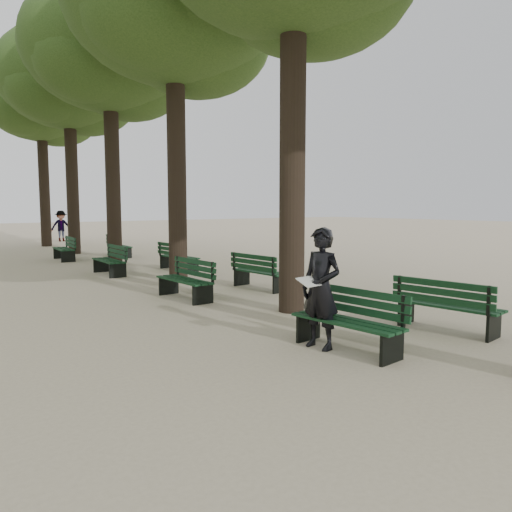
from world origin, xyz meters
TOP-DOWN VIEW (x-y plane):
  - ground at (0.00, 0.00)m, footprint 120.00×120.00m
  - tree_central_2 at (1.50, 8.00)m, footprint 6.00×6.00m
  - tree_central_3 at (1.50, 13.00)m, footprint 6.00×6.00m
  - tree_central_4 at (1.50, 18.00)m, footprint 6.00×6.00m
  - tree_central_5 at (1.50, 23.00)m, footprint 6.00×6.00m
  - bench_left_0 at (0.37, 0.37)m, footprint 0.74×1.85m
  - bench_left_1 at (0.37, 5.49)m, footprint 0.63×1.82m
  - bench_left_2 at (0.37, 10.47)m, footprint 0.62×1.82m
  - bench_left_3 at (0.37, 15.53)m, footprint 0.70×1.84m
  - bench_right_0 at (2.63, 0.17)m, footprint 0.81×1.86m
  - bench_right_1 at (2.63, 5.58)m, footprint 0.69×1.83m
  - bench_right_2 at (2.63, 10.16)m, footprint 0.69×1.83m
  - bench_right_3 at (2.63, 15.55)m, footprint 0.66×1.83m
  - man_with_map at (0.16, 0.72)m, footprint 0.67×0.79m
  - pedestrian_b at (3.11, 26.17)m, footprint 1.22×0.50m

SIDE VIEW (x-z plane):
  - ground at x=0.00m, z-range 0.00..0.00m
  - bench_left_0 at x=0.37m, z-range -0.19..0.73m
  - bench_left_1 at x=0.37m, z-range -0.19..0.73m
  - bench_left_2 at x=0.37m, z-range -0.19..0.73m
  - bench_left_3 at x=0.37m, z-range -0.19..0.73m
  - bench_right_0 at x=2.63m, z-range -0.19..0.73m
  - bench_right_1 at x=2.63m, z-range -0.19..0.73m
  - bench_right_2 at x=2.63m, z-range -0.19..0.73m
  - bench_right_3 at x=2.63m, z-range -0.19..0.73m
  - pedestrian_b at x=3.11m, z-range 0.00..1.83m
  - man_with_map at x=0.16m, z-range 0.00..1.85m
  - tree_central_2 at x=1.50m, z-range 2.68..12.63m
  - tree_central_3 at x=1.50m, z-range 2.68..12.63m
  - tree_central_4 at x=1.50m, z-range 2.68..12.63m
  - tree_central_5 at x=1.50m, z-range 2.68..12.63m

